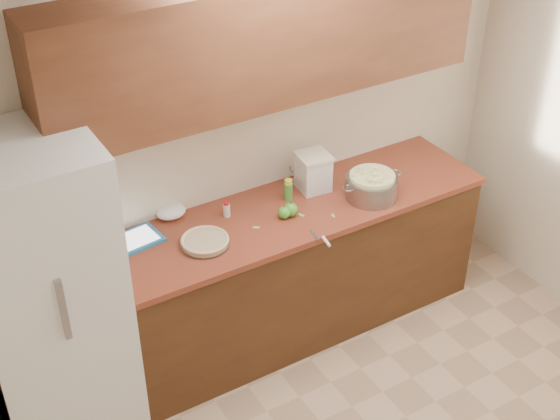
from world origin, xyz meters
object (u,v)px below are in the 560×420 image
colander (372,186)px  tablet (135,240)px  pie (205,242)px  flour_canister (313,172)px

colander → tablet: (-1.42, 0.31, -0.07)m
pie → flour_canister: size_ratio=1.18×
colander → flour_canister: size_ratio=1.76×
colander → tablet: bearing=167.6°
pie → colander: (1.10, -0.08, 0.05)m
colander → pie: bearing=176.0°
pie → tablet: size_ratio=0.92×
flour_canister → tablet: size_ratio=0.78×
colander → flour_canister: flour_canister is taller
pie → flour_canister: (0.84, 0.19, 0.10)m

